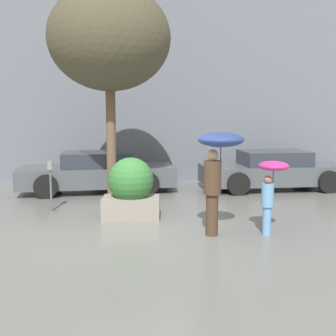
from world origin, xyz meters
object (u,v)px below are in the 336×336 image
at_px(street_tree, 109,39).
at_px(parking_meter, 50,175).
at_px(planter_box, 131,188).
at_px(person_child, 271,181).
at_px(person_adult, 218,158).
at_px(parked_car_near, 97,173).
at_px(parked_car_far, 273,171).

height_order(street_tree, parking_meter, street_tree).
xyz_separation_m(planter_box, person_child, (2.73, -1.28, 0.37)).
xyz_separation_m(person_child, parking_meter, (-4.68, 2.00, -0.18)).
bearing_deg(person_adult, parking_meter, 148.34).
bearing_deg(person_child, street_tree, 127.52).
relative_size(planter_box, person_child, 0.95).
relative_size(street_tree, parking_meter, 4.52).
relative_size(person_adult, parked_car_near, 0.42).
xyz_separation_m(parked_car_near, parking_meter, (-0.69, -2.55, 0.30)).
bearing_deg(planter_box, parked_car_far, 41.60).
distance_m(planter_box, parked_car_far, 5.42).
distance_m(parked_car_near, street_tree, 4.02).
distance_m(planter_box, person_adult, 2.30).
relative_size(person_child, parked_car_far, 0.31).
distance_m(person_child, street_tree, 5.28).
relative_size(person_child, street_tree, 0.26).
relative_size(parked_car_near, parked_car_far, 1.04).
xyz_separation_m(street_tree, parking_meter, (-1.35, -0.73, -3.22)).
relative_size(person_adult, street_tree, 0.36).
xyz_separation_m(planter_box, parked_car_near, (-1.25, 3.27, -0.12)).
height_order(person_adult, parked_car_near, person_adult).
bearing_deg(parking_meter, parked_car_near, 74.85).
bearing_deg(person_child, parking_meter, 143.74).
bearing_deg(parked_car_near, parking_meter, 155.23).
bearing_deg(street_tree, parked_car_far, 24.78).
bearing_deg(parked_car_near, person_child, -148.43).
bearing_deg(parked_car_far, planter_box, 124.86).
distance_m(parked_car_near, parked_car_far, 5.32).
distance_m(person_adult, person_child, 1.10).
xyz_separation_m(planter_box, person_adult, (1.72, -1.30, 0.80)).
distance_m(person_child, parked_car_far, 5.08).
bearing_deg(parking_meter, street_tree, 28.53).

